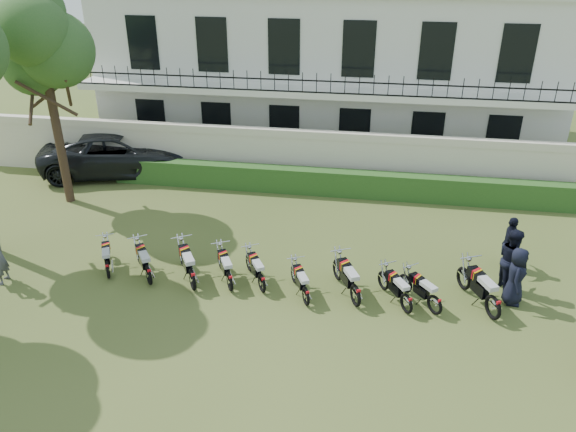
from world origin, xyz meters
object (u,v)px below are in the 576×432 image
Objects in this scene: motorcycle_4 at (262,279)px; motorcycle_5 at (306,292)px; motorcycle_9 at (494,302)px; suv at (120,153)px; officer_5 at (509,243)px; officer_3 at (516,276)px; motorcycle_2 at (192,275)px; tree_west_near at (41,43)px; officer_4 at (512,259)px; motorcycle_7 at (407,299)px; motorcycle_0 at (107,266)px; motorcycle_6 at (356,291)px; motorcycle_3 at (230,277)px; motorcycle_1 at (148,271)px; motorcycle_8 at (435,301)px.

motorcycle_5 is at bearing -47.80° from motorcycle_4.
motorcycle_5 is 4.95m from motorcycle_9.
motorcycle_9 is at bearing -134.68° from suv.
motorcycle_9 is 1.18× the size of officer_5.
officer_3 is at bearing 28.58° from motorcycle_9.
officer_5 is (9.08, 2.77, 0.33)m from motorcycle_2.
motorcycle_4 is (8.48, -4.87, -5.45)m from tree_west_near.
officer_4 is 1.12× the size of officer_5.
officer_5 reaches higher than motorcycle_5.
motorcycle_7 is at bearing 158.22° from motorcycle_9.
motorcycle_0 is at bearing 117.92° from officer_5.
tree_west_near is at bearing 126.82° from motorcycle_5.
officer_3 is 1.93m from officer_5.
motorcycle_6 is at bearing 145.11° from motorcycle_7.
officer_5 is at bearing -9.29° from motorcycle_3.
suv is at bearing 104.42° from motorcycle_4.
motorcycle_9 reaches higher than motorcycle_2.
motorcycle_3 is 8.45m from officer_5.
tree_west_near is 1.23× the size of suv.
suv reaches higher than officer_3.
motorcycle_3 reaches higher than motorcycle_5.
officer_4 is at bearing -4.68° from motorcycle_6.
motorcycle_9 is (2.24, 0.10, 0.09)m from motorcycle_7.
officer_4 is at bearing -18.75° from motorcycle_4.
motorcycle_6 is at bearing -17.36° from motorcycle_5.
motorcycle_4 is 11.06m from suv.
motorcycle_6 is 4.37m from officer_3.
motorcycle_3 is 4.95m from motorcycle_7.
motorcycle_3 is 0.84× the size of motorcycle_9.
officer_5 reaches higher than motorcycle_7.
motorcycle_9 reaches higher than motorcycle_1.
motorcycle_0 is 1.00× the size of motorcycle_7.
motorcycle_2 is at bearing 156.17° from motorcycle_4.
motorcycle_9 is at bearing -35.60° from motorcycle_1.
motorcycle_3 is at bearing 105.98° from officer_3.
motorcycle_2 is 1.07m from motorcycle_3.
motorcycle_4 is (3.31, 0.15, -0.03)m from motorcycle_1.
motorcycle_9 is (9.58, -0.09, 0.06)m from motorcycle_1.
motorcycle_7 reaches higher than motorcycle_8.
motorcycle_7 is (6.00, -0.13, -0.07)m from motorcycle_2.
suv reaches higher than officer_5.
motorcycle_8 is (9.41, -0.25, 0.01)m from motorcycle_0.
motorcycle_7 is at bearing -30.52° from motorcycle_3.
motorcycle_4 is 0.84× the size of motorcycle_6.
motorcycle_8 is at bearing -26.24° from motorcycle_6.
motorcycle_0 is 1.11× the size of motorcycle_8.
officer_3 reaches higher than motorcycle_4.
motorcycle_3 is 0.98× the size of officer_3.
motorcycle_8 is (0.75, 0.07, -0.00)m from motorcycle_7.
motorcycle_9 is 1.15m from officer_3.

